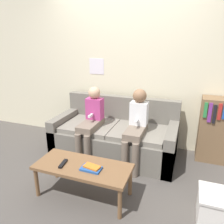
# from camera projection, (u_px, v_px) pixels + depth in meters

# --- Properties ---
(ground_plane) EXTENTS (10.00, 10.00, 0.00)m
(ground_plane) POSITION_uv_depth(u_px,v_px,m) (102.00, 172.00, 2.98)
(ground_plane) COLOR #4C4742
(wall_back) EXTENTS (8.00, 0.06, 2.60)m
(wall_back) POSITION_uv_depth(u_px,v_px,m) (126.00, 66.00, 3.53)
(wall_back) COLOR beige
(wall_back) RESTS_ON ground_plane
(couch) EXTENTS (1.84, 0.87, 0.85)m
(couch) POSITION_uv_depth(u_px,v_px,m) (115.00, 137.00, 3.38)
(couch) COLOR #6B665B
(couch) RESTS_ON ground_plane
(coffee_table) EXTENTS (1.07, 0.46, 0.39)m
(coffee_table) POSITION_uv_depth(u_px,v_px,m) (83.00, 169.00, 2.43)
(coffee_table) COLOR brown
(coffee_table) RESTS_ON ground_plane
(person_left) EXTENTS (0.24, 0.59, 1.06)m
(person_left) POSITION_uv_depth(u_px,v_px,m) (91.00, 120.00, 3.20)
(person_left) COLOR #756656
(person_left) RESTS_ON ground_plane
(person_right) EXTENTS (0.24, 0.59, 1.08)m
(person_right) POSITION_uv_depth(u_px,v_px,m) (136.00, 124.00, 2.97)
(person_right) COLOR #756656
(person_right) RESTS_ON ground_plane
(tv_remote) EXTENTS (0.06, 0.17, 0.02)m
(tv_remote) POSITION_uv_depth(u_px,v_px,m) (63.00, 164.00, 2.43)
(tv_remote) COLOR black
(tv_remote) RESTS_ON coffee_table
(book_stack) EXTENTS (0.22, 0.14, 0.04)m
(book_stack) POSITION_uv_depth(u_px,v_px,m) (91.00, 168.00, 2.33)
(book_stack) COLOR #23519E
(book_stack) RESTS_ON coffee_table
(bookshelf) EXTENTS (0.39, 0.33, 0.95)m
(bookshelf) POSITION_uv_depth(u_px,v_px,m) (213.00, 129.00, 3.16)
(bookshelf) COLOR brown
(bookshelf) RESTS_ON ground_plane
(storage_box) EXTENTS (0.36, 0.36, 0.32)m
(storage_box) POSITION_uv_depth(u_px,v_px,m) (217.00, 208.00, 2.12)
(storage_box) COLOR silver
(storage_box) RESTS_ON ground_plane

